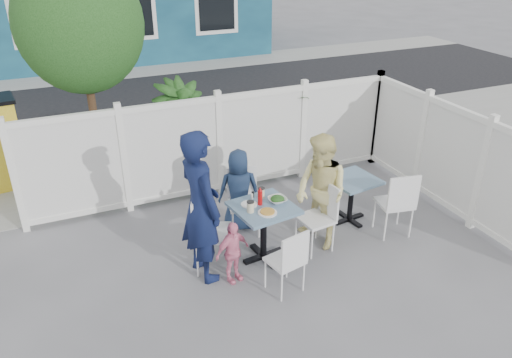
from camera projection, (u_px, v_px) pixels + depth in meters
name	position (u px, v px, depth m)	size (l,w,h in m)	color
ground	(280.00, 279.00, 6.04)	(80.00, 80.00, 0.00)	slate
near_sidewalk	(190.00, 159.00, 9.16)	(24.00, 2.60, 0.01)	gray
street	(147.00, 102.00, 12.19)	(24.00, 5.00, 0.01)	black
far_sidewalk	(124.00, 72.00, 14.73)	(24.00, 1.60, 0.01)	gray
fence_back	(219.00, 147.00, 7.69)	(5.86, 0.08, 1.60)	white
fence_right	(449.00, 161.00, 7.24)	(0.08, 3.66, 1.60)	white
tree	(80.00, 25.00, 7.01)	(1.80, 1.62, 3.59)	#382316
potted_shrub_a	(181.00, 132.00, 8.10)	(0.95, 0.95, 1.69)	#193F14
potted_shrub_b	(285.00, 125.00, 8.72)	(1.30, 1.13, 1.44)	#193F14
main_table	(264.00, 218.00, 6.18)	(0.81, 0.81, 0.76)	slate
spare_table	(352.00, 188.00, 7.03)	(0.72, 0.72, 0.68)	slate
chair_left	(205.00, 226.00, 6.01)	(0.58, 0.59, 1.02)	white
chair_right	(321.00, 212.00, 6.43)	(0.45, 0.46, 0.92)	white
chair_back	(243.00, 196.00, 6.81)	(0.50, 0.49, 0.91)	white
chair_near	(289.00, 258.00, 5.61)	(0.45, 0.44, 0.84)	white
chair_spare	(398.00, 200.00, 6.66)	(0.50, 0.49, 0.96)	white
man	(201.00, 207.00, 5.74)	(0.69, 0.45, 1.88)	#10193E
woman	(321.00, 192.00, 6.40)	(0.75, 0.58, 1.54)	yellow
boy	(239.00, 190.00, 6.84)	(0.57, 0.37, 1.18)	#192A47
toddler	(232.00, 252.00, 5.86)	(0.47, 0.20, 0.80)	pink
plate_main	(267.00, 213.00, 5.96)	(0.23, 0.23, 0.01)	white
plate_side	(249.00, 204.00, 6.14)	(0.20, 0.20, 0.01)	white
salad_bowl	(277.00, 200.00, 6.19)	(0.23, 0.23, 0.06)	white
coffee_cup_a	(250.00, 207.00, 5.96)	(0.09, 0.09, 0.13)	beige
coffee_cup_b	(261.00, 193.00, 6.27)	(0.09, 0.09, 0.13)	beige
ketchup_bottle	(260.00, 198.00, 6.11)	(0.06, 0.06, 0.19)	#AE0A0C
salt_shaker	(252.00, 196.00, 6.26)	(0.03, 0.03, 0.07)	white
pepper_shaker	(253.00, 194.00, 6.30)	(0.03, 0.03, 0.08)	black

